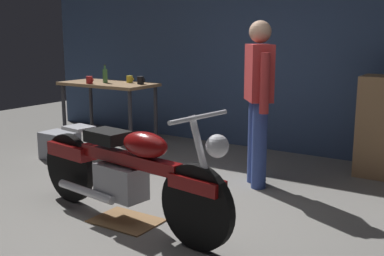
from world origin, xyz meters
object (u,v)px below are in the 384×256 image
motorcycle (126,170)px  person_standing (258,96)px  mug_black_matte (141,80)px  mug_yellow_tall (130,79)px  mug_red_diner (89,80)px  bottle (105,75)px  storage_bin (60,145)px

motorcycle → person_standing: (0.48, 1.49, 0.48)m
mug_black_matte → mug_yellow_tall: size_ratio=1.06×
mug_red_diner → bottle: size_ratio=0.49×
motorcycle → mug_red_diner: same height
storage_bin → bottle: bearing=79.9°
motorcycle → person_standing: size_ratio=1.30×
motorcycle → mug_yellow_tall: bearing=137.2°
mug_black_matte → storage_bin: bearing=-128.0°
motorcycle → bottle: (-1.90, 1.82, 0.55)m
bottle → storage_bin: bearing=-100.1°
motorcycle → mug_red_diner: 2.62m
mug_yellow_tall → motorcycle: bearing=-50.8°
mug_yellow_tall → bottle: 0.33m
mug_red_diner → bottle: 0.22m
mug_yellow_tall → mug_black_matte: bearing=-17.7°
storage_bin → mug_red_diner: 0.94m
motorcycle → person_standing: bearing=80.1°
mug_black_matte → mug_yellow_tall: mug_black_matte is taller
motorcycle → bottle: bottle is taller
mug_black_matte → mug_red_diner: (-0.61, -0.30, -0.00)m
motorcycle → mug_black_matte: (-1.38, 1.93, 0.50)m
person_standing → storage_bin: (-2.51, -0.39, -0.76)m
mug_yellow_tall → mug_red_diner: bearing=-132.9°
mug_red_diner → mug_black_matte: bearing=26.3°
motorcycle → storage_bin: motorcycle is taller
storage_bin → mug_black_matte: size_ratio=3.65×
mug_black_matte → bottle: bottle is taller
mug_black_matte → bottle: bearing=-168.5°
storage_bin → mug_black_matte: mug_black_matte is taller
person_standing → mug_red_diner: 2.48m
person_standing → mug_red_diner: size_ratio=14.28×
mug_red_diner → mug_yellow_tall: bearing=47.1°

